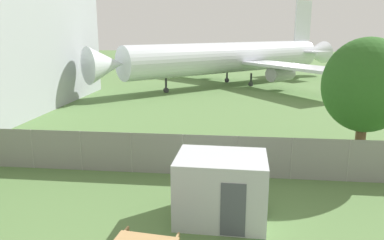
% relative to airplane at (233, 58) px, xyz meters
% --- Properties ---
extents(perimeter_fence, '(56.07, 0.07, 2.02)m').
position_rel_airplane_xyz_m(perimeter_fence, '(-4.64, -30.79, -2.42)').
color(perimeter_fence, gray).
rests_on(perimeter_fence, ground).
extents(airplane, '(30.01, 28.64, 10.88)m').
position_rel_airplane_xyz_m(airplane, '(0.00, 0.00, 0.00)').
color(airplane, silver).
rests_on(airplane, ground).
extents(portable_cabin, '(3.30, 2.56, 2.43)m').
position_rel_airplane_xyz_m(portable_cabin, '(-0.12, -34.97, -2.21)').
color(portable_cabin, silver).
rests_on(portable_cabin, ground).
extents(tree_near_hangar, '(4.12, 4.12, 6.53)m').
position_rel_airplane_xyz_m(tree_near_hangar, '(6.51, -29.14, 0.81)').
color(tree_near_hangar, brown).
rests_on(tree_near_hangar, ground).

